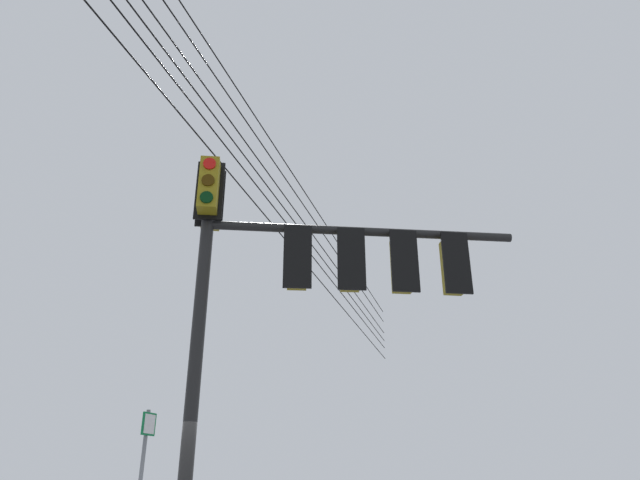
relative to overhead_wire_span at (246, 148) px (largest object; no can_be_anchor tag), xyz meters
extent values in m
cylinder|color=black|center=(0.14, 1.23, -4.60)|extent=(0.20, 0.20, 6.23)
cylinder|color=black|center=(-2.26, 0.52, -2.21)|extent=(4.84, 1.56, 0.14)
cube|color=olive|center=(0.22, 0.94, -1.66)|extent=(0.37, 0.37, 0.90)
cube|color=black|center=(0.17, 1.11, -1.66)|extent=(0.43, 0.16, 1.04)
cylinder|color=red|center=(0.27, 0.78, -1.36)|extent=(0.20, 0.09, 0.20)
cylinder|color=#3C2703|center=(0.27, 0.78, -1.66)|extent=(0.20, 0.09, 0.20)
cylinder|color=black|center=(0.27, 0.78, -1.96)|extent=(0.20, 0.09, 0.20)
cube|color=olive|center=(0.05, 1.52, -1.66)|extent=(0.37, 0.37, 0.90)
cube|color=black|center=(0.10, 1.35, -1.66)|extent=(0.43, 0.16, 1.04)
cylinder|color=red|center=(0.01, 1.68, -1.36)|extent=(0.20, 0.09, 0.20)
cylinder|color=#3C2703|center=(0.01, 1.68, -1.66)|extent=(0.20, 0.09, 0.20)
cylinder|color=black|center=(0.01, 1.68, -1.96)|extent=(0.20, 0.09, 0.20)
cube|color=olive|center=(-1.24, 0.82, -2.76)|extent=(0.37, 0.37, 0.90)
cube|color=black|center=(-1.29, 0.98, -2.76)|extent=(0.44, 0.15, 1.04)
cylinder|color=red|center=(-1.20, 0.66, -2.46)|extent=(0.20, 0.08, 0.20)
cylinder|color=#3C2703|center=(-1.20, 0.66, -2.76)|extent=(0.20, 0.08, 0.20)
cylinder|color=black|center=(-1.20, 0.66, -3.06)|extent=(0.20, 0.08, 0.20)
cube|color=olive|center=(-2.05, 0.58, -2.76)|extent=(0.37, 0.37, 0.90)
cube|color=black|center=(-2.09, 0.74, -2.76)|extent=(0.44, 0.15, 1.04)
cylinder|color=red|center=(-2.01, 0.42, -2.46)|extent=(0.20, 0.08, 0.20)
cylinder|color=#3C2703|center=(-2.01, 0.42, -2.76)|extent=(0.20, 0.08, 0.20)
cylinder|color=black|center=(-2.01, 0.42, -3.06)|extent=(0.20, 0.08, 0.20)
cube|color=olive|center=(-2.86, 0.34, -2.76)|extent=(0.38, 0.38, 0.90)
cube|color=black|center=(-2.91, 0.50, -2.76)|extent=(0.43, 0.17, 1.04)
cylinder|color=red|center=(-2.81, 0.18, -2.46)|extent=(0.20, 0.09, 0.20)
cylinder|color=#3C2703|center=(-2.81, 0.18, -2.76)|extent=(0.20, 0.09, 0.20)
cylinder|color=black|center=(-2.81, 0.18, -3.06)|extent=(0.20, 0.09, 0.20)
cube|color=olive|center=(-3.66, 0.10, -2.76)|extent=(0.38, 0.38, 0.90)
cube|color=black|center=(-3.72, 0.26, -2.76)|extent=(0.43, 0.18, 1.04)
cylinder|color=red|center=(-3.61, -0.05, -2.46)|extent=(0.20, 0.09, 0.20)
cylinder|color=#3C2703|center=(-3.61, -0.05, -2.76)|extent=(0.20, 0.09, 0.20)
cylinder|color=black|center=(-3.61, -0.05, -3.06)|extent=(0.20, 0.09, 0.20)
cube|color=#0C7238|center=(1.77, -0.81, -5.00)|extent=(0.11, 0.33, 0.39)
cube|color=white|center=(1.75, -0.80, -5.00)|extent=(0.08, 0.27, 0.33)
cylinder|color=black|center=(0.00, 0.00, -0.93)|extent=(3.05, 27.06, 0.74)
cylinder|color=black|center=(0.00, 0.00, -0.51)|extent=(3.05, 27.06, 0.74)
cylinder|color=black|center=(0.00, 0.00, -0.22)|extent=(3.05, 27.06, 0.74)
cylinder|color=black|center=(0.00, 0.00, 0.10)|extent=(3.05, 27.06, 0.74)
cylinder|color=black|center=(0.00, 0.00, 0.57)|extent=(3.05, 27.06, 0.74)
cylinder|color=black|center=(0.00, 0.00, 0.98)|extent=(3.05, 27.06, 0.74)
camera|label=1|loc=(-3.15, 9.00, -6.12)|focal=32.21mm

